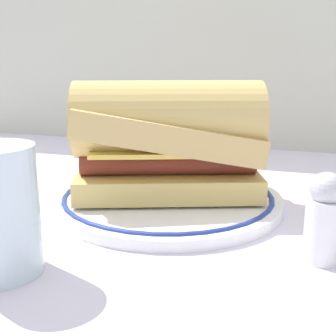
% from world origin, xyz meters
% --- Properties ---
extents(ground_plane, '(1.50, 1.50, 0.00)m').
position_xyz_m(ground_plane, '(0.00, 0.00, 0.00)').
color(ground_plane, silver).
extents(plate, '(0.27, 0.27, 0.01)m').
position_xyz_m(plate, '(-0.03, -0.02, 0.01)').
color(plate, white).
rests_on(plate, ground_plane).
extents(sausage_sandwich, '(0.23, 0.17, 0.13)m').
position_xyz_m(sausage_sandwich, '(-0.03, -0.02, 0.08)').
color(sausage_sandwich, '#D6B764').
rests_on(sausage_sandwich, plate).
extents(salt_shaker, '(0.03, 0.03, 0.08)m').
position_xyz_m(salt_shaker, '(0.14, -0.12, 0.04)').
color(salt_shaker, white).
rests_on(salt_shaker, ground_plane).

